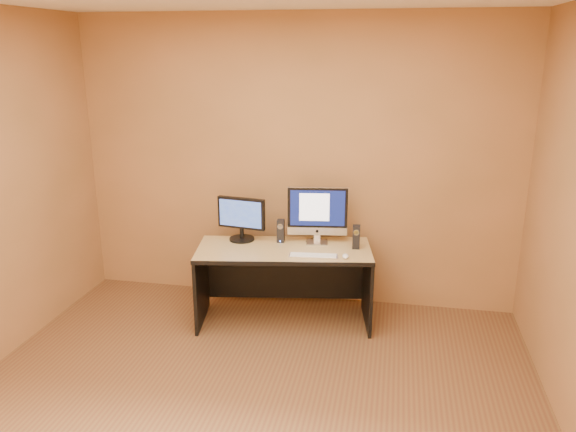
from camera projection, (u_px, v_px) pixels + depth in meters
The scene contains 11 objects.
floor at pixel (238, 426), 3.55m from camera, with size 4.00×4.00×0.00m, color brown.
walls at pixel (232, 232), 3.17m from camera, with size 4.00×4.00×2.60m, color #A56E42, non-canonical shape.
desk at pixel (284, 285), 4.82m from camera, with size 1.46×0.64×0.67m, color tan, non-canonical shape.
imac at pixel (317, 215), 4.79m from camera, with size 0.52×0.19×0.50m, color #B0B1B5, non-canonical shape.
second_monitor at pixel (241, 219), 4.87m from camera, with size 0.44×0.22×0.38m, color black, non-canonical shape.
speaker_left at pixel (281, 231), 4.85m from camera, with size 0.06×0.07×0.20m, color black, non-canonical shape.
speaker_right at pixel (356, 237), 4.70m from camera, with size 0.06×0.07×0.20m, color black, non-canonical shape.
keyboard at pixel (313, 256), 4.54m from camera, with size 0.39×0.11×0.02m, color silver.
mouse at pixel (345, 256), 4.50m from camera, with size 0.05×0.09×0.03m, color white.
cable_a at pixel (321, 240), 4.93m from camera, with size 0.01×0.01×0.20m, color black.
cable_b at pixel (311, 239), 4.94m from camera, with size 0.01×0.01×0.16m, color black.
Camera 1 is at (0.89, -2.89, 2.30)m, focal length 35.00 mm.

